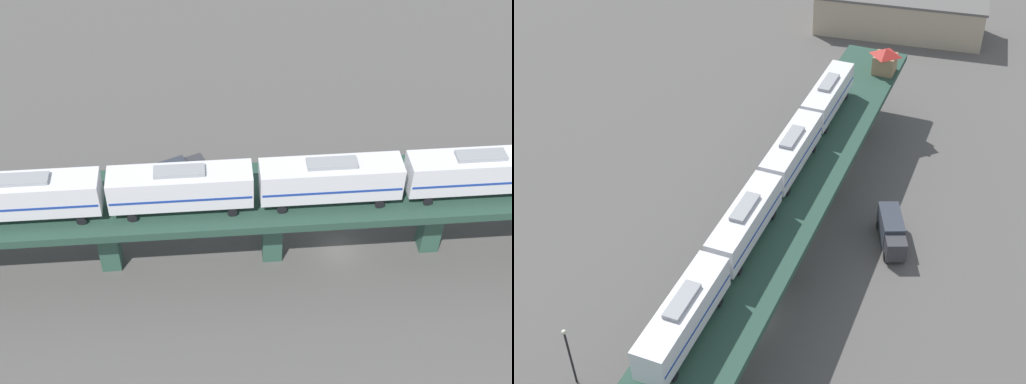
% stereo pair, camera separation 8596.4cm
% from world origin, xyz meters
% --- Properties ---
extents(ground_plane, '(400.00, 400.00, 0.00)m').
position_xyz_m(ground_plane, '(0.00, 0.00, 0.00)').
color(ground_plane, '#514F4C').
extents(elevated_viaduct, '(13.50, 92.32, 8.09)m').
position_xyz_m(elevated_viaduct, '(-0.01, -0.19, 6.94)').
color(elevated_viaduct, '#244135').
rests_on(elevated_viaduct, ground).
extents(subway_train, '(5.59, 49.88, 4.45)m').
position_xyz_m(subway_train, '(-0.95, 8.16, 10.63)').
color(subway_train, silver).
rests_on(subway_train, elevated_viaduct).
extents(delivery_truck, '(4.49, 7.54, 3.20)m').
position_xyz_m(delivery_truck, '(10.91, 15.33, 1.76)').
color(delivery_truck, '#333338').
rests_on(delivery_truck, ground).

